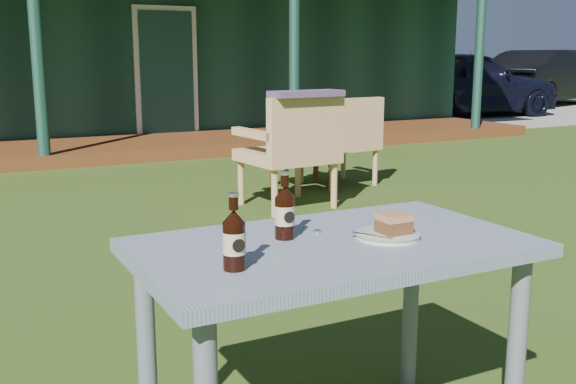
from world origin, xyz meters
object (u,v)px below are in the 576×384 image
cake_slice (394,223)px  armchair_right (344,136)px  plate (388,235)px  cola_bottle_far (234,239)px  cola_bottle_near (285,212)px  car_near (463,83)px  side_table (302,153)px  car_far (546,78)px  armchair_left (293,146)px  cafe_table (333,273)px

cake_slice → armchair_right: 4.64m
plate → cola_bottle_far: cola_bottle_far is taller
cola_bottle_near → cola_bottle_far: bearing=-140.4°
car_near → cola_bottle_near: 12.99m
cake_slice → side_table: 4.57m
car_far → armchair_left: 14.09m
car_far → plate: (-13.11, -11.17, 0.01)m
car_near → cola_bottle_far: bearing=138.9°
cafe_table → armchair_left: armchair_left is taller
armchair_right → side_table: armchair_right is taller
cola_bottle_near → armchair_left: armchair_left is taller
plate → side_table: size_ratio=0.34×
cafe_table → armchair_left: 3.63m
armchair_left → armchair_right: size_ratio=1.08×
car_far → cola_bottle_near: size_ratio=20.73×
car_far → cake_slice: bearing=114.0°
armchair_left → cola_bottle_far: bearing=-120.1°
cola_bottle_far → armchair_right: cola_bottle_far is taller
cola_bottle_far → armchair_right: size_ratio=0.24×
car_far → cola_bottle_near: (-13.40, -11.03, 0.08)m
plate → cola_bottle_far: 0.56m
cake_slice → side_table: cake_slice is taller
car_near → cafe_table: size_ratio=3.52×
cake_slice → armchair_right: size_ratio=0.10×
plate → cola_bottle_near: size_ratio=0.97×
plate → cola_bottle_far: size_ratio=0.98×
cake_slice → cola_bottle_near: size_ratio=0.44×
armchair_left → side_table: 0.99m
car_near → cola_bottle_far: 13.33m
car_far → cake_slice: 17.21m
cafe_table → plate: size_ratio=5.88×
car_near → side_table: 8.67m
cola_bottle_far → side_table: size_ratio=0.35×
plate → car_far: bearing=40.4°
car_near → cafe_table: bearing=139.7°
armchair_right → side_table: size_ratio=1.47×
car_near → armchair_right: bearing=133.6°
side_table → cola_bottle_near: bearing=-119.2°
cola_bottle_far → cola_bottle_near: bearing=39.6°
car_near → armchair_left: (-7.33, -6.17, -0.18)m
cafe_table → cola_bottle_far: size_ratio=5.77×
cola_bottle_near → cake_slice: bearing=-24.6°
car_near → plate: size_ratio=20.72×
car_near → cola_bottle_far: size_ratio=20.32×
cola_bottle_far → side_table: (2.48, 4.20, -0.46)m
car_near → car_far: same height
cola_bottle_far → side_table: 4.90m
plate → cola_bottle_near: bearing=154.6°
car_near → plate: car_near is taller
cake_slice → armchair_right: (2.33, 4.01, -0.27)m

